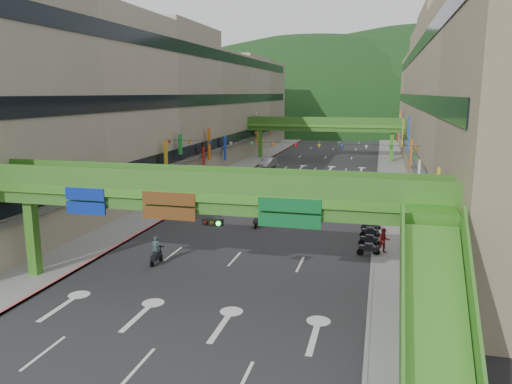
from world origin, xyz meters
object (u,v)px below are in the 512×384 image
(scooter_rider_mid, at_px, (257,214))
(car_silver, at_px, (268,163))
(scooter_rider_near, at_px, (156,251))
(pedestrian_red, at_px, (384,243))
(overpass_near, at_px, (215,206))
(car_yellow, at_px, (321,178))

(scooter_rider_mid, bearing_deg, car_silver, 101.13)
(scooter_rider_near, distance_m, pedestrian_red, 15.56)
(scooter_rider_mid, bearing_deg, pedestrian_red, -25.95)
(car_silver, bearing_deg, scooter_rider_mid, -71.87)
(overpass_near, bearing_deg, pedestrian_red, 48.48)
(scooter_rider_near, relative_size, scooter_rider_mid, 0.89)
(car_yellow, height_order, pedestrian_red, pedestrian_red)
(car_yellow, bearing_deg, overpass_near, -93.22)
(scooter_rider_mid, xyz_separation_m, car_silver, (-6.50, 33.05, -0.37))
(car_silver, height_order, pedestrian_red, pedestrian_red)
(scooter_rider_near, xyz_separation_m, scooter_rider_mid, (4.21, 10.64, 0.24))
(scooter_rider_mid, relative_size, pedestrian_red, 1.22)
(pedestrian_red, bearing_deg, overpass_near, -147.11)
(scooter_rider_mid, height_order, pedestrian_red, scooter_rider_mid)
(overpass_near, height_order, scooter_rider_near, overpass_near)
(overpass_near, xyz_separation_m, pedestrian_red, (8.87, 10.02, -4.32))
(car_yellow, relative_size, pedestrian_red, 2.17)
(car_silver, relative_size, car_yellow, 1.19)
(overpass_near, height_order, car_yellow, overpass_near)
(scooter_rider_near, bearing_deg, scooter_rider_mid, 68.41)
(car_silver, height_order, car_yellow, car_silver)
(pedestrian_red, bearing_deg, car_silver, 98.23)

